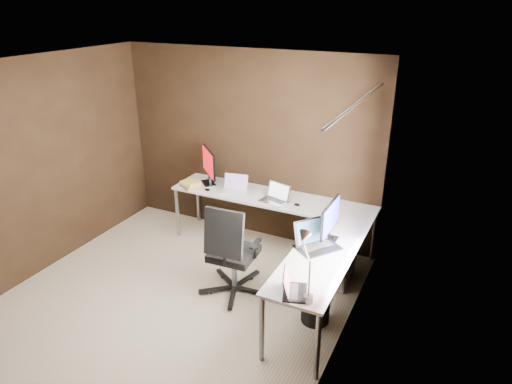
% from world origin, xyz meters
% --- Properties ---
extents(room, '(3.60, 3.60, 2.50)m').
position_xyz_m(room, '(0.34, 0.07, 1.28)').
color(room, beige).
rests_on(room, ground).
extents(desk, '(2.65, 2.25, 0.73)m').
position_xyz_m(desk, '(0.84, 1.04, 0.68)').
color(desk, white).
rests_on(desk, ground).
extents(drawer_pedestal, '(0.42, 0.50, 0.60)m').
position_xyz_m(drawer_pedestal, '(1.43, 1.15, 0.30)').
color(drawer_pedestal, white).
rests_on(drawer_pedestal, ground).
extents(monitor_left, '(0.41, 0.41, 0.48)m').
position_xyz_m(monitor_left, '(-0.46, 1.55, 1.00)').
color(monitor_left, black).
rests_on(monitor_left, desk).
extents(monitor_right, '(0.13, 0.53, 0.43)m').
position_xyz_m(monitor_right, '(1.48, 0.74, 0.98)').
color(monitor_right, black).
rests_on(monitor_right, desk).
extents(laptop_white, '(0.35, 0.28, 0.21)m').
position_xyz_m(laptop_white, '(-0.02, 1.46, 0.78)').
color(laptop_white, white).
rests_on(laptop_white, desk).
extents(laptop_silver, '(0.39, 0.32, 0.22)m').
position_xyz_m(laptop_silver, '(0.58, 1.40, 0.78)').
color(laptop_silver, silver).
rests_on(laptop_silver, desk).
extents(laptop_black_big, '(0.49, 0.51, 0.28)m').
position_xyz_m(laptop_black_big, '(1.39, 0.55, 0.79)').
color(laptop_black_big, black).
rests_on(laptop_black_big, desk).
extents(laptop_black_small, '(0.29, 0.34, 0.20)m').
position_xyz_m(laptop_black_small, '(1.47, -0.29, 0.77)').
color(laptop_black_small, black).
rests_on(laptop_black_small, desk).
extents(book_stack, '(0.33, 0.31, 0.08)m').
position_xyz_m(book_stack, '(-0.62, 1.32, 0.77)').
color(book_stack, tan).
rests_on(book_stack, desk).
extents(mouse_left, '(0.08, 0.06, 0.03)m').
position_xyz_m(mouse_left, '(-0.35, 1.31, 0.75)').
color(mouse_left, black).
rests_on(mouse_left, desk).
extents(mouse_corner, '(0.08, 0.06, 0.03)m').
position_xyz_m(mouse_corner, '(0.87, 1.39, 0.75)').
color(mouse_corner, black).
rests_on(mouse_corner, desk).
extents(desk_lamp, '(0.19, 0.23, 0.61)m').
position_xyz_m(desk_lamp, '(1.57, -0.29, 1.11)').
color(desk_lamp, slate).
rests_on(desk_lamp, desk).
extents(office_chair, '(0.61, 0.61, 1.10)m').
position_xyz_m(office_chair, '(0.51, 0.39, 0.32)').
color(office_chair, black).
rests_on(office_chair, ground).
extents(wastebasket, '(0.36, 0.36, 0.33)m').
position_xyz_m(wastebasket, '(1.50, 0.33, 0.17)').
color(wastebasket, black).
rests_on(wastebasket, ground).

